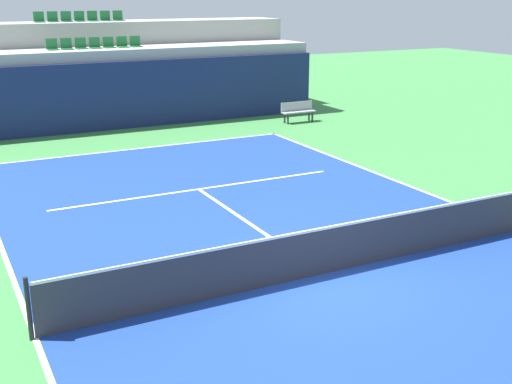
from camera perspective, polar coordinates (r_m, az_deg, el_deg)
ground_plane at (r=12.91m, az=5.95°, el=-7.16°), size 80.00×80.00×0.00m
court_surface at (r=12.90m, az=5.95°, el=-7.14°), size 11.00×24.00×0.01m
baseline_far at (r=23.31m, az=-10.27°, el=3.77°), size 11.00×0.10×0.00m
sideline_left at (r=11.18m, az=-18.78°, el=-12.04°), size 0.10×24.00×0.00m
service_line_far at (r=18.24m, az=-5.05°, el=0.25°), size 8.26×0.10×0.00m
centre_service_line at (r=15.47m, az=-0.52°, el=-2.81°), size 0.10×6.40×0.00m
back_wall at (r=26.63m, az=-12.87°, el=8.17°), size 18.49×0.30×2.67m
stands_tier_lower at (r=27.90m, az=-13.63°, el=8.96°), size 18.49×2.40×3.10m
stands_tier_upper at (r=30.16m, az=-14.83°, el=10.38°), size 18.49×2.40×4.06m
seating_row_lower at (r=27.82m, az=-13.92°, el=12.39°), size 3.84×0.44×0.44m
seating_row_upper at (r=30.10m, az=-15.19°, el=14.47°), size 3.84×0.44×0.44m
tennis_net at (r=12.71m, az=6.02°, el=-5.07°), size 11.08×0.08×1.07m
player_bench at (r=27.72m, az=3.69°, el=7.17°), size 1.50×0.40×0.85m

